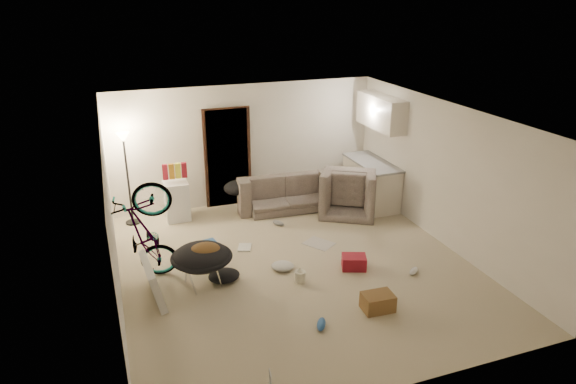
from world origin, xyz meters
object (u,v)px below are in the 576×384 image
object	(u,v)px
sofa	(282,194)
floor_lamp	(126,159)
mini_fridge	(177,201)
armchair	(349,194)
saucer_chair	(202,262)
drink_case_b	(354,262)
drink_case_a	(378,302)
juicer	(300,276)
bicycle	(148,254)
tv_box	(153,281)
kitchen_counter	(371,183)

from	to	relation	value
sofa	floor_lamp	bearing A→B (deg)	-0.92
floor_lamp	mini_fridge	xyz separation A→B (m)	(0.86, -0.10, -0.92)
armchair	saucer_chair	distance (m)	3.85
floor_lamp	sofa	xyz separation A→B (m)	(3.01, -0.20, -1.02)
sofa	drink_case_b	distance (m)	2.85
mini_fridge	drink_case_a	xyz separation A→B (m)	(2.19, -4.10, -0.26)
saucer_chair	juicer	world-z (taller)	saucer_chair
bicycle	tv_box	size ratio (longest dim) A/B	1.85
bicycle	drink_case_b	xyz separation A→B (m)	(3.15, -0.78, -0.33)
juicer	floor_lamp	bearing A→B (deg)	126.19
bicycle	tv_box	xyz separation A→B (m)	(0.00, -0.60, -0.14)
tv_box	juicer	bearing A→B (deg)	-10.97
sofa	mini_fridge	world-z (taller)	mini_fridge
tv_box	juicer	distance (m)	2.21
drink_case_b	armchair	bearing A→B (deg)	86.99
drink_case_b	juicer	distance (m)	0.97
kitchen_counter	bicycle	xyz separation A→B (m)	(-4.73, -1.61, 0.00)
tv_box	drink_case_b	distance (m)	3.16
floor_lamp	tv_box	xyz separation A→B (m)	(0.10, -2.86, -1.01)
mini_fridge	juicer	distance (m)	3.35
drink_case_a	juicer	world-z (taller)	same
armchair	mini_fridge	xyz separation A→B (m)	(-3.37, 0.75, 0.04)
saucer_chair	juicer	bearing A→B (deg)	-16.32
saucer_chair	juicer	xyz separation A→B (m)	(1.43, -0.42, -0.29)
mini_fridge	drink_case_b	xyz separation A→B (m)	(2.40, -2.94, -0.27)
kitchen_counter	sofa	world-z (taller)	kitchen_counter
armchair	bicycle	size ratio (longest dim) A/B	0.64
mini_fridge	tv_box	bearing A→B (deg)	-105.79
juicer	armchair	bearing A→B (deg)	49.46
floor_lamp	mini_fridge	distance (m)	1.26
sofa	drink_case_a	world-z (taller)	sofa
saucer_chair	floor_lamp	bearing A→B (deg)	107.48
mini_fridge	bicycle	bearing A→B (deg)	-109.75
sofa	bicycle	size ratio (longest dim) A/B	1.14
kitchen_counter	bicycle	distance (m)	5.00
floor_lamp	sofa	world-z (taller)	floor_lamp
drink_case_b	kitchen_counter	bearing A→B (deg)	77.54
bicycle	drink_case_b	world-z (taller)	bicycle
kitchen_counter	sofa	distance (m)	1.88
kitchen_counter	mini_fridge	bearing A→B (deg)	172.12
floor_lamp	juicer	bearing A→B (deg)	-53.81
floor_lamp	saucer_chair	size ratio (longest dim) A/B	1.94
bicycle	armchair	bearing A→B (deg)	-61.67
floor_lamp	armchair	bearing A→B (deg)	-11.30
bicycle	drink_case_a	size ratio (longest dim) A/B	3.89
kitchen_counter	sofa	xyz separation A→B (m)	(-1.82, 0.45, -0.16)
bicycle	tv_box	world-z (taller)	bicycle
floor_lamp	saucer_chair	bearing A→B (deg)	-72.52
kitchen_counter	juicer	size ratio (longest dim) A/B	6.06
drink_case_b	juicer	bearing A→B (deg)	-154.10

